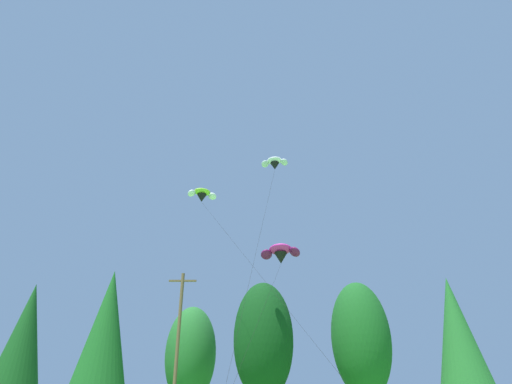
% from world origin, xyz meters
% --- Properties ---
extents(treeline_tree_b, '(4.64, 4.64, 13.82)m').
position_xyz_m(treeline_tree_b, '(-25.68, 44.98, 8.66)').
color(treeline_tree_b, '#472D19').
rests_on(treeline_tree_b, ground_plane).
extents(treeline_tree_c, '(4.64, 4.64, 13.84)m').
position_xyz_m(treeline_tree_c, '(-16.08, 40.24, 8.67)').
color(treeline_tree_c, '#472D19').
rests_on(treeline_tree_c, ground_plane).
extents(treeline_tree_d, '(4.87, 4.87, 11.39)m').
position_xyz_m(treeline_tree_d, '(-9.01, 44.67, 6.89)').
color(treeline_tree_d, '#472D19').
rests_on(treeline_tree_d, ground_plane).
extents(treeline_tree_e, '(5.15, 5.15, 12.40)m').
position_xyz_m(treeline_tree_e, '(-2.05, 39.30, 7.51)').
color(treeline_tree_e, '#472D19').
rests_on(treeline_tree_e, ground_plane).
extents(treeline_tree_f, '(5.28, 5.28, 12.90)m').
position_xyz_m(treeline_tree_f, '(6.77, 41.05, 7.81)').
color(treeline_tree_f, '#472D19').
rests_on(treeline_tree_f, ground_plane).
extents(treeline_tree_g, '(4.47, 4.47, 13.04)m').
position_xyz_m(treeline_tree_g, '(14.95, 39.70, 8.17)').
color(treeline_tree_g, '#472D19').
rests_on(treeline_tree_g, ground_plane).
extents(utility_pole, '(2.20, 0.26, 11.87)m').
position_xyz_m(utility_pole, '(-8.56, 34.40, 6.21)').
color(utility_pole, brown).
rests_on(utility_pole, ground_plane).
extents(parafoil_kite_high_white, '(5.33, 11.74, 23.47)m').
position_xyz_m(parafoil_kite_high_white, '(-0.83, 37.34, 23.96)').
color(parafoil_kite_high_white, white).
extents(parafoil_kite_mid_lime_white, '(12.44, 14.94, 19.74)m').
position_xyz_m(parafoil_kite_mid_lime_white, '(-7.92, 37.75, 20.64)').
color(parafoil_kite_mid_lime_white, '#93D633').
extents(parafoil_kite_far_magenta, '(5.95, 10.11, 13.58)m').
position_xyz_m(parafoil_kite_far_magenta, '(-0.61, 35.34, 13.90)').
color(parafoil_kite_far_magenta, '#D12893').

